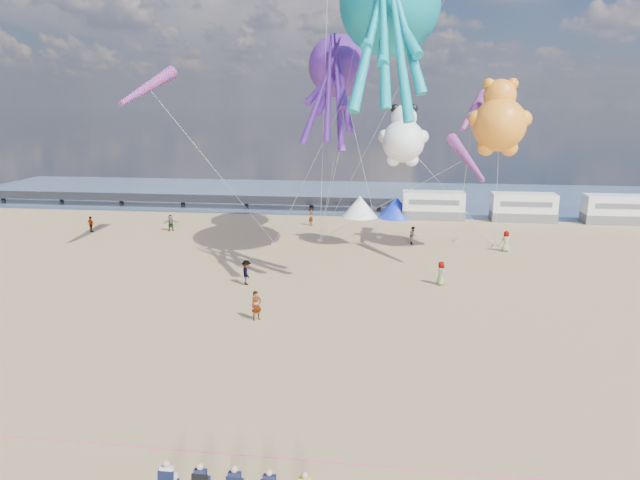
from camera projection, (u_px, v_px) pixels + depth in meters
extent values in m
plane|color=tan|center=(348.00, 393.00, 24.66)|extent=(120.00, 120.00, 0.00)
plane|color=#3C5373|center=(381.00, 196.00, 77.71)|extent=(120.00, 120.00, 0.00)
cube|color=black|center=(152.00, 198.00, 70.42)|extent=(60.00, 3.00, 0.50)
cube|color=silver|center=(433.00, 205.00, 62.14)|extent=(6.60, 2.50, 3.00)
cube|color=silver|center=(523.00, 207.00, 60.94)|extent=(6.60, 2.50, 3.00)
cube|color=silver|center=(617.00, 209.00, 59.74)|extent=(6.60, 2.50, 3.00)
cone|color=white|center=(360.00, 206.00, 63.22)|extent=(4.00, 4.00, 2.40)
cone|color=#1933CC|center=(396.00, 207.00, 62.72)|extent=(4.00, 4.00, 2.40)
cylinder|color=#F2338C|center=(336.00, 463.00, 19.83)|extent=(34.00, 0.03, 0.03)
imported|color=tan|center=(256.00, 305.00, 32.90)|extent=(0.75, 0.72, 1.74)
imported|color=#7F6659|center=(506.00, 241.00, 48.37)|extent=(0.73, 0.56, 1.76)
imported|color=#7F6659|center=(413.00, 235.00, 50.97)|extent=(0.55, 0.81, 1.60)
imported|color=#7F6659|center=(246.00, 272.00, 39.40)|extent=(0.97, 1.05, 1.74)
imported|color=#7F6659|center=(91.00, 224.00, 55.84)|extent=(1.16, 0.94, 1.56)
imported|color=#7F6659|center=(171.00, 223.00, 56.25)|extent=(1.03, 0.81, 1.63)
imported|color=#7F6659|center=(311.00, 217.00, 58.83)|extent=(0.88, 1.70, 1.75)
imported|color=#7F6659|center=(441.00, 273.00, 39.32)|extent=(0.59, 0.71, 1.68)
cube|color=gray|center=(274.00, 244.00, 50.82)|extent=(0.50, 0.35, 0.22)
cube|color=gray|center=(379.00, 237.00, 53.46)|extent=(0.50, 0.35, 0.22)
cube|color=gray|center=(495.00, 246.00, 50.07)|extent=(0.50, 0.35, 0.22)
cube|color=gray|center=(457.00, 240.00, 52.02)|extent=(0.50, 0.35, 0.22)
cube|color=gray|center=(320.00, 240.00, 52.29)|extent=(0.50, 0.35, 0.22)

